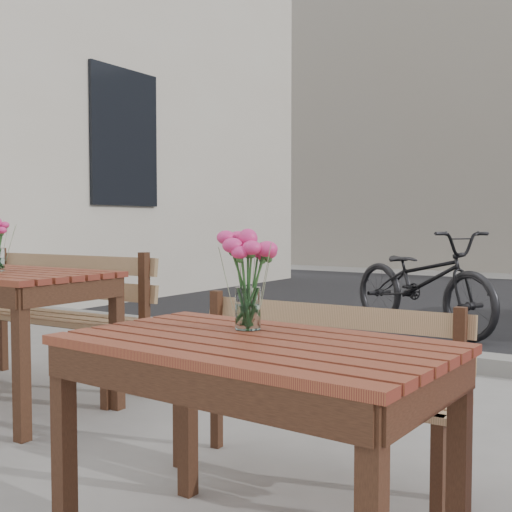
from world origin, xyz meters
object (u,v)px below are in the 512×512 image
(main_vase, at_px, (248,267))
(bicycle, at_px, (422,281))
(main_table, at_px, (254,378))
(second_table, at_px, (2,293))

(main_vase, height_order, bicycle, main_vase)
(bicycle, bearing_deg, main_table, -139.54)
(main_vase, bearing_deg, bicycle, 100.96)
(second_table, bearing_deg, main_table, -17.49)
(main_table, xyz_separation_m, second_table, (-2.19, 0.70, 0.06))
(main_table, relative_size, bicycle, 0.63)
(second_table, bearing_deg, main_vase, -14.84)
(main_table, height_order, bicycle, bicycle)
(main_table, relative_size, second_table, 0.93)
(main_vase, xyz_separation_m, second_table, (-2.07, 0.56, -0.26))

